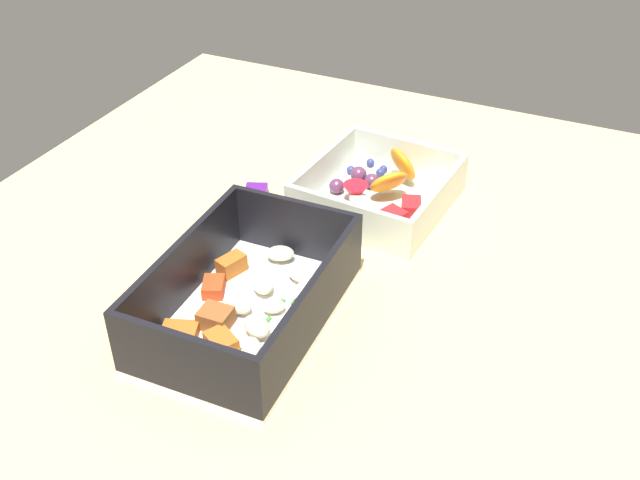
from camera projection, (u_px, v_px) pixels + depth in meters
The scene contains 4 objects.
table_surface at pixel (327, 258), 76.25cm from camera, with size 80.00×80.00×2.00cm, color tan.
pasta_container at pixel (247, 302), 65.67cm from camera, with size 21.24×14.11×6.83cm.
fruit_bowl at pixel (379, 191), 81.75cm from camera, with size 16.84×15.75×5.16cm.
candy_bar at pixel (254, 203), 81.68cm from camera, with size 7.00×2.40×1.20cm, color #51197A.
Camera 1 is at (-55.64, -25.01, 46.79)cm, focal length 41.75 mm.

